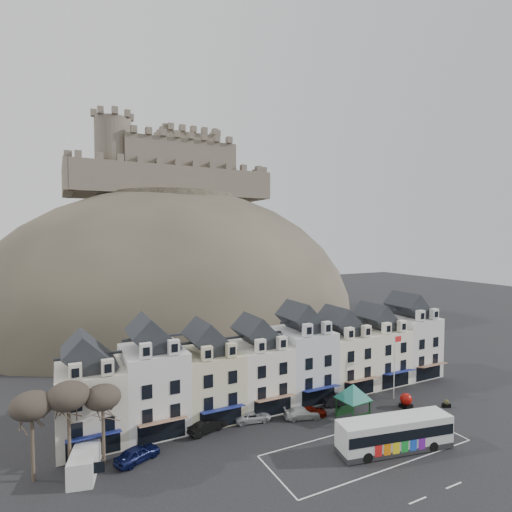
{
  "coord_description": "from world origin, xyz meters",
  "views": [
    {
      "loc": [
        -26.61,
        -29.83,
        22.29
      ],
      "look_at": [
        0.31,
        24.0,
        19.1
      ],
      "focal_mm": 28.0,
      "sensor_mm": 36.0,
      "label": 1
    }
  ],
  "objects_px": {
    "flagpole": "(395,362)",
    "white_van": "(85,462)",
    "car_black": "(207,425)",
    "car_silver": "(252,416)",
    "car_charcoal": "(339,400)",
    "car_maroon": "(311,412)",
    "bus": "(395,432)",
    "car_navy": "(137,454)",
    "red_buoy": "(406,400)",
    "car_white": "(302,413)",
    "bus_shelter": "(353,392)"
  },
  "relations": [
    {
      "from": "bus_shelter",
      "to": "car_black",
      "type": "xyz_separation_m",
      "value": [
        -16.92,
        4.88,
        -2.6
      ]
    },
    {
      "from": "red_buoy",
      "to": "car_charcoal",
      "type": "xyz_separation_m",
      "value": [
        -7.25,
        4.4,
        -0.24
      ]
    },
    {
      "from": "flagpole",
      "to": "car_black",
      "type": "height_order",
      "value": "flagpole"
    },
    {
      "from": "bus",
      "to": "car_charcoal",
      "type": "height_order",
      "value": "bus"
    },
    {
      "from": "white_van",
      "to": "red_buoy",
      "type": "bearing_deg",
      "value": 8.8
    },
    {
      "from": "bus_shelter",
      "to": "car_maroon",
      "type": "distance_m",
      "value": 5.68
    },
    {
      "from": "car_navy",
      "to": "car_maroon",
      "type": "height_order",
      "value": "car_navy"
    },
    {
      "from": "flagpole",
      "to": "white_van",
      "type": "xyz_separation_m",
      "value": [
        -38.89,
        0.12,
        -3.86
      ]
    },
    {
      "from": "bus_shelter",
      "to": "white_van",
      "type": "height_order",
      "value": "bus_shelter"
    },
    {
      "from": "car_navy",
      "to": "car_maroon",
      "type": "relative_size",
      "value": 1.2
    },
    {
      "from": "red_buoy",
      "to": "car_black",
      "type": "relative_size",
      "value": 0.41
    },
    {
      "from": "car_navy",
      "to": "car_black",
      "type": "distance_m",
      "value": 8.46
    },
    {
      "from": "bus_shelter",
      "to": "flagpole",
      "type": "bearing_deg",
      "value": 9.65
    },
    {
      "from": "white_van",
      "to": "car_black",
      "type": "xyz_separation_m",
      "value": [
        12.86,
        2.5,
        -0.42
      ]
    },
    {
      "from": "car_navy",
      "to": "car_silver",
      "type": "relative_size",
      "value": 1.04
    },
    {
      "from": "bus_shelter",
      "to": "car_white",
      "type": "bearing_deg",
      "value": 147.44
    },
    {
      "from": "white_van",
      "to": "flagpole",
      "type": "bearing_deg",
      "value": 13.05
    },
    {
      "from": "bus",
      "to": "bus_shelter",
      "type": "distance_m",
      "value": 7.62
    },
    {
      "from": "flagpole",
      "to": "car_charcoal",
      "type": "xyz_separation_m",
      "value": [
        -8.1,
        1.58,
        -4.3
      ]
    },
    {
      "from": "red_buoy",
      "to": "car_navy",
      "type": "bearing_deg",
      "value": 174.95
    },
    {
      "from": "car_silver",
      "to": "car_white",
      "type": "bearing_deg",
      "value": -98.7
    },
    {
      "from": "car_black",
      "to": "car_silver",
      "type": "relative_size",
      "value": 1.04
    },
    {
      "from": "car_white",
      "to": "car_silver",
      "type": "bearing_deg",
      "value": 86.99
    },
    {
      "from": "bus_shelter",
      "to": "car_maroon",
      "type": "xyz_separation_m",
      "value": [
        -4.2,
        2.71,
        -2.7
      ]
    },
    {
      "from": "flagpole",
      "to": "white_van",
      "type": "relative_size",
      "value": 1.61
    },
    {
      "from": "car_silver",
      "to": "white_van",
      "type": "bearing_deg",
      "value": 107.9
    },
    {
      "from": "bus_shelter",
      "to": "car_charcoal",
      "type": "relative_size",
      "value": 1.56
    },
    {
      "from": "flagpole",
      "to": "car_black",
      "type": "relative_size",
      "value": 1.94
    },
    {
      "from": "red_buoy",
      "to": "car_maroon",
      "type": "distance_m",
      "value": 12.87
    },
    {
      "from": "bus_shelter",
      "to": "car_maroon",
      "type": "bearing_deg",
      "value": 142.81
    },
    {
      "from": "car_maroon",
      "to": "car_navy",
      "type": "bearing_deg",
      "value": 103.16
    },
    {
      "from": "car_navy",
      "to": "car_white",
      "type": "distance_m",
      "value": 19.61
    },
    {
      "from": "bus_shelter",
      "to": "car_black",
      "type": "bearing_deg",
      "value": 159.6
    },
    {
      "from": "car_navy",
      "to": "car_charcoal",
      "type": "relative_size",
      "value": 1.04
    },
    {
      "from": "white_van",
      "to": "car_maroon",
      "type": "xyz_separation_m",
      "value": [
        25.59,
        0.34,
        -0.52
      ]
    },
    {
      "from": "car_white",
      "to": "car_charcoal",
      "type": "relative_size",
      "value": 1.03
    },
    {
      "from": "red_buoy",
      "to": "flagpole",
      "type": "distance_m",
      "value": 5.02
    },
    {
      "from": "car_black",
      "to": "car_white",
      "type": "bearing_deg",
      "value": -115.47
    },
    {
      "from": "car_charcoal",
      "to": "car_maroon",
      "type": "bearing_deg",
      "value": 117.06
    },
    {
      "from": "bus_shelter",
      "to": "car_white",
      "type": "xyz_separation_m",
      "value": [
        -5.4,
        2.9,
        -2.69
      ]
    },
    {
      "from": "flagpole",
      "to": "car_silver",
      "type": "relative_size",
      "value": 2.01
    },
    {
      "from": "car_black",
      "to": "car_maroon",
      "type": "relative_size",
      "value": 1.2
    },
    {
      "from": "bus_shelter",
      "to": "car_navy",
      "type": "height_order",
      "value": "bus_shelter"
    },
    {
      "from": "bus",
      "to": "red_buoy",
      "type": "bearing_deg",
      "value": 48.18
    },
    {
      "from": "bus",
      "to": "car_silver",
      "type": "distance_m",
      "value": 16.14
    },
    {
      "from": "white_van",
      "to": "car_maroon",
      "type": "height_order",
      "value": "white_van"
    },
    {
      "from": "car_black",
      "to": "car_charcoal",
      "type": "xyz_separation_m",
      "value": [
        17.92,
        -1.04,
        -0.03
      ]
    },
    {
      "from": "bus",
      "to": "car_black",
      "type": "distance_m",
      "value": 20.31
    },
    {
      "from": "bus",
      "to": "car_navy",
      "type": "relative_size",
      "value": 2.77
    },
    {
      "from": "car_silver",
      "to": "car_charcoal",
      "type": "xyz_separation_m",
      "value": [
        12.16,
        -1.04,
        0.1
      ]
    }
  ]
}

